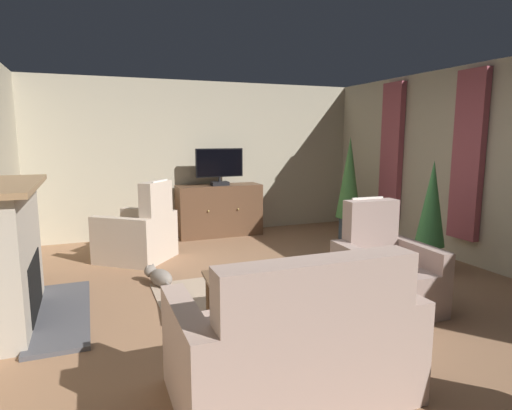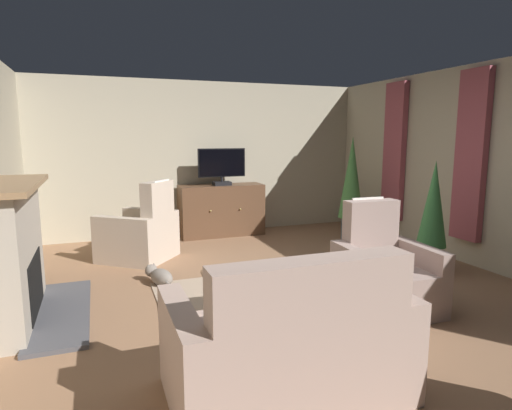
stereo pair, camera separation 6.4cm
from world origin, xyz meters
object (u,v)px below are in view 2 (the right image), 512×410
at_px(armchair_beside_cabinet, 141,235).
at_px(potted_plant_leafy_by_curtain, 433,212).
at_px(tv_cabinet, 221,211).
at_px(cat, 160,276).
at_px(fireplace, 14,256).
at_px(armchair_by_fireplace, 384,275).
at_px(tv_remote, 269,272).
at_px(potted_plant_on_hearth_side, 351,184).
at_px(sofa_floral, 290,348).
at_px(folded_newspaper, 264,273).
at_px(coffee_table, 253,281).
at_px(television, 222,166).

height_order(armchair_beside_cabinet, potted_plant_leafy_by_curtain, potted_plant_leafy_by_curtain).
bearing_deg(tv_cabinet, cat, -121.99).
distance_m(fireplace, armchair_by_fireplace, 3.44).
bearing_deg(tv_remote, potted_plant_on_hearth_side, -64.47).
bearing_deg(sofa_floral, potted_plant_on_hearth_side, 52.56).
bearing_deg(potted_plant_leafy_by_curtain, tv_cabinet, 122.12).
bearing_deg(potted_plant_on_hearth_side, armchair_beside_cabinet, -179.76).
bearing_deg(folded_newspaper, armchair_by_fireplace, 5.89).
relative_size(coffee_table, potted_plant_on_hearth_side, 0.55).
bearing_deg(fireplace, potted_plant_leafy_by_curtain, -3.07).
distance_m(tv_cabinet, folded_newspaper, 3.46).
bearing_deg(cat, sofa_floral, -78.88).
bearing_deg(tv_remote, tv_cabinet, -28.26).
bearing_deg(sofa_floral, armchair_by_fireplace, 34.43).
distance_m(coffee_table, armchair_by_fireplace, 1.32).
distance_m(folded_newspaper, armchair_beside_cabinet, 2.54).
xyz_separation_m(tv_cabinet, potted_plant_on_hearth_side, (1.88, -1.01, 0.50)).
bearing_deg(armchair_by_fireplace, sofa_floral, -145.57).
bearing_deg(armchair_beside_cabinet, folded_newspaper, -70.41).
relative_size(tv_cabinet, television, 1.77).
bearing_deg(armchair_by_fireplace, television, 100.04).
bearing_deg(armchair_by_fireplace, potted_plant_leafy_by_curtain, 29.97).
xyz_separation_m(fireplace, potted_plant_leafy_by_curtain, (4.49, -0.24, 0.16)).
distance_m(sofa_floral, armchair_beside_cabinet, 3.61).
height_order(tv_cabinet, potted_plant_leafy_by_curtain, potted_plant_leafy_by_curtain).
distance_m(fireplace, television, 3.77).
bearing_deg(cat, potted_plant_on_hearth_side, 19.50).
distance_m(television, potted_plant_on_hearth_side, 2.13).
relative_size(fireplace, potted_plant_on_hearth_side, 1.00).
bearing_deg(potted_plant_on_hearth_side, armchair_by_fireplace, -116.13).
xyz_separation_m(armchair_beside_cabinet, potted_plant_leafy_by_curtain, (3.24, -1.86, 0.42)).
distance_m(potted_plant_leafy_by_curtain, cat, 3.30).
bearing_deg(potted_plant_leafy_by_curtain, cat, 166.82).
bearing_deg(armchair_beside_cabinet, television, 34.10).
xyz_separation_m(potted_plant_leafy_by_curtain, potted_plant_on_hearth_side, (0.07, 1.88, 0.14)).
relative_size(tv_remote, folded_newspaper, 0.57).
height_order(fireplace, tv_cabinet, fireplace).
bearing_deg(fireplace, potted_plant_on_hearth_side, 19.76).
distance_m(tv_cabinet, sofa_floral, 4.67).
height_order(tv_remote, armchair_beside_cabinet, armchair_beside_cabinet).
relative_size(folded_newspaper, potted_plant_leafy_by_curtain, 0.22).
bearing_deg(fireplace, sofa_floral, -46.88).
bearing_deg(tv_remote, sofa_floral, 144.84).
distance_m(potted_plant_on_hearth_side, cat, 3.51).
bearing_deg(tv_cabinet, coffee_table, -101.28).
relative_size(potted_plant_leafy_by_curtain, potted_plant_on_hearth_side, 0.83).
height_order(television, sofa_floral, television).
height_order(coffee_table, sofa_floral, sofa_floral).
distance_m(tv_remote, potted_plant_leafy_by_curtain, 2.42).
distance_m(armchair_by_fireplace, cat, 2.44).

